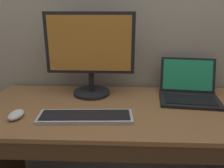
{
  "coord_description": "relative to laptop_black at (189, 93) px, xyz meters",
  "views": [
    {
      "loc": [
        -0.05,
        -1.22,
        1.33
      ],
      "look_at": [
        -0.09,
        0.0,
        0.91
      ],
      "focal_mm": 37.41,
      "sensor_mm": 36.0,
      "label": 1
    }
  ],
  "objects": [
    {
      "name": "desk",
      "position": [
        -0.38,
        -0.16,
        -0.27
      ],
      "size": [
        1.69,
        0.7,
        0.77
      ],
      "color": "olive",
      "rests_on": "ground"
    },
    {
      "name": "laptop_black",
      "position": [
        0.0,
        0.0,
        0.0
      ],
      "size": [
        0.38,
        0.35,
        0.23
      ],
      "color": "black",
      "rests_on": "desk"
    },
    {
      "name": "external_monitor",
      "position": [
        -0.61,
        0.04,
        0.24
      ],
      "size": [
        0.54,
        0.24,
        0.52
      ],
      "color": "black",
      "rests_on": "desk"
    },
    {
      "name": "wired_keyboard",
      "position": [
        -0.6,
        -0.29,
        -0.03
      ],
      "size": [
        0.49,
        0.17,
        0.02
      ],
      "color": "#BCBCC1",
      "rests_on": "desk"
    },
    {
      "name": "computer_mouse",
      "position": [
        -0.96,
        -0.3,
        -0.02
      ],
      "size": [
        0.08,
        0.12,
        0.04
      ],
      "primitive_type": "ellipsoid",
      "rotation": [
        0.0,
        0.0,
        -0.08
      ],
      "color": "white",
      "rests_on": "desk"
    }
  ]
}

